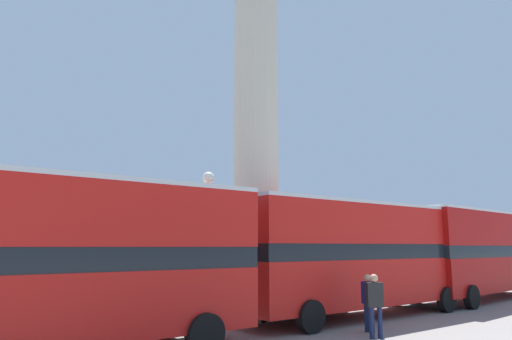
% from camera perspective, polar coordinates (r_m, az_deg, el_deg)
% --- Properties ---
extents(ground_plane, '(200.00, 200.00, 0.00)m').
position_cam_1_polar(ground_plane, '(19.77, 0.00, -17.14)').
color(ground_plane, gray).
extents(monument_column, '(5.28, 5.28, 22.33)m').
position_cam_1_polar(monument_column, '(20.26, 0.00, 5.17)').
color(monument_column, '#BCB29E').
rests_on(monument_column, ground_plane).
extents(bus_a, '(10.85, 3.18, 4.26)m').
position_cam_1_polar(bus_a, '(18.19, 12.69, -10.11)').
color(bus_a, red).
rests_on(bus_a, ground_plane).
extents(bus_b, '(10.99, 3.18, 4.37)m').
position_cam_1_polar(bus_b, '(25.94, 25.85, -9.05)').
color(bus_b, '#A80F0C').
rests_on(bus_b, ground_plane).
extents(bus_c, '(10.89, 3.18, 4.24)m').
position_cam_1_polar(bus_c, '(11.61, -26.01, -9.92)').
color(bus_c, red).
rests_on(bus_c, ground_plane).
extents(street_lamp, '(0.44, 0.44, 5.27)m').
position_cam_1_polar(street_lamp, '(16.32, -6.08, -7.96)').
color(street_lamp, black).
rests_on(street_lamp, ground_plane).
extents(pedestrian_near_lamp, '(0.27, 0.49, 1.76)m').
position_cam_1_polar(pedestrian_near_lamp, '(15.14, 13.89, -15.41)').
color(pedestrian_near_lamp, '#192347').
rests_on(pedestrian_near_lamp, ground_plane).
extents(pedestrian_by_plinth, '(0.51, 0.40, 1.81)m').
position_cam_1_polar(pedestrian_by_plinth, '(14.24, 14.64, -15.59)').
color(pedestrian_by_plinth, '#192347').
rests_on(pedestrian_by_plinth, ground_plane).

